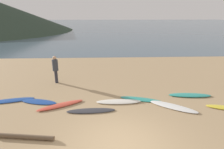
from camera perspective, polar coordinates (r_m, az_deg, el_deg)
The scene contains 12 objects.
ground_plane at distance 16.24m, azimuth -0.48°, elevation 1.82°, with size 120.00×120.00×0.20m, color tan.
ocean_water at distance 69.39m, azimuth -2.10°, elevation 14.50°, with size 140.00×100.00×0.01m, color #475B6B.
surfboard_0 at distance 11.50m, azimuth -28.43°, elevation -6.91°, with size 2.51×0.52×0.07m, color #1E479E.
surfboard_1 at distance 10.74m, azimuth -21.09°, elevation -7.59°, with size 1.98×0.57×0.07m, color #1E479E.
surfboard_2 at distance 9.99m, azimuth -15.08°, elevation -8.84°, with size 2.34×0.46×0.10m, color #D84C38.
surfboard_3 at distance 9.24m, azimuth -6.31°, elevation -10.70°, with size 2.30×0.50×0.07m, color #333338.
surfboard_4 at distance 10.03m, azimuth 2.02°, elevation -8.10°, with size 2.33×0.58×0.09m, color silver.
surfboard_5 at distance 10.40m, azimuth 8.52°, elevation -7.32°, with size 2.19×0.47×0.07m, color teal.
surfboard_6 at distance 10.00m, azimuth 17.71°, elevation -9.10°, with size 2.40×0.59×0.09m, color white.
surfboard_7 at distance 11.59m, azimuth 22.23°, elevation -5.73°, with size 2.33×0.57×0.10m, color teal.
person_0 at distance 12.91m, azimuth -16.58°, elevation 2.09°, with size 0.37×0.37×1.81m.
driftwood_log at distance 8.10m, azimuth -24.56°, elevation -16.56°, with size 0.17×0.17×2.22m, color brown.
Camera 1 is at (-0.54, -5.57, 4.49)m, focal length 30.58 mm.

